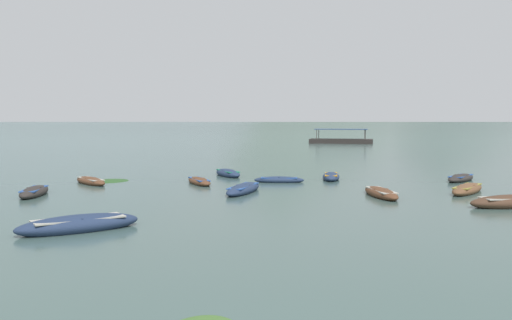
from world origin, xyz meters
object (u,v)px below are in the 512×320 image
(rowboat_5, at_px, (279,180))
(rowboat_6, at_px, (467,189))
(rowboat_9, at_px, (461,178))
(rowboat_4, at_px, (331,177))
(rowboat_12, at_px, (34,192))
(rowboat_10, at_px, (199,181))
(rowboat_8, at_px, (228,173))
(ferry_0, at_px, (341,141))
(rowboat_7, at_px, (381,193))
(rowboat_3, at_px, (91,181))
(rowboat_0, at_px, (243,189))
(rowboat_2, at_px, (79,224))

(rowboat_5, xyz_separation_m, rowboat_6, (9.43, -5.19, 0.04))
(rowboat_9, bearing_deg, rowboat_4, 172.14)
(rowboat_6, distance_m, rowboat_12, 22.27)
(rowboat_10, bearing_deg, rowboat_8, 69.80)
(rowboat_6, xyz_separation_m, ferry_0, (5.22, 59.63, 0.26))
(rowboat_4, distance_m, ferry_0, 54.16)
(rowboat_6, height_order, ferry_0, ferry_0)
(rowboat_6, distance_m, ferry_0, 59.86)
(rowboat_7, xyz_separation_m, rowboat_12, (-17.38, 1.12, 0.01))
(rowboat_7, bearing_deg, rowboat_5, 125.53)
(rowboat_3, relative_size, rowboat_12, 0.97)
(rowboat_12, bearing_deg, rowboat_0, 3.59)
(rowboat_9, distance_m, ferry_0, 54.19)
(rowboat_2, distance_m, rowboat_12, 10.18)
(rowboat_10, distance_m, ferry_0, 58.39)
(rowboat_2, relative_size, rowboat_4, 1.29)
(rowboat_3, height_order, ferry_0, ferry_0)
(rowboat_2, height_order, rowboat_3, rowboat_2)
(rowboat_12, bearing_deg, rowboat_10, 30.09)
(rowboat_5, xyz_separation_m, rowboat_7, (4.55, -6.37, 0.02))
(rowboat_4, height_order, rowboat_12, rowboat_12)
(rowboat_3, height_order, rowboat_7, rowboat_7)
(rowboat_5, bearing_deg, rowboat_12, -157.76)
(rowboat_3, xyz_separation_m, rowboat_6, (20.72, -4.90, 0.02))
(rowboat_10, bearing_deg, rowboat_4, 13.97)
(rowboat_9, distance_m, rowboat_12, 24.90)
(rowboat_10, distance_m, rowboat_12, 9.26)
(rowboat_0, bearing_deg, rowboat_4, 46.52)
(rowboat_4, relative_size, rowboat_7, 0.84)
(rowboat_0, height_order, rowboat_3, rowboat_0)
(rowboat_6, bearing_deg, ferry_0, 85.00)
(rowboat_5, relative_size, ferry_0, 0.30)
(rowboat_2, xyz_separation_m, ferry_0, (22.76, 68.72, 0.23))
(rowboat_10, bearing_deg, rowboat_12, -149.91)
(rowboat_6, bearing_deg, rowboat_4, 131.96)
(rowboat_6, xyz_separation_m, rowboat_12, (-22.27, -0.06, -0.01))
(rowboat_0, height_order, rowboat_2, rowboat_2)
(rowboat_8, bearing_deg, rowboat_10, -110.20)
(rowboat_0, distance_m, rowboat_8, 8.55)
(rowboat_0, height_order, rowboat_5, rowboat_0)
(rowboat_4, distance_m, rowboat_5, 3.75)
(rowboat_5, xyz_separation_m, ferry_0, (14.65, 54.44, 0.30))
(rowboat_2, relative_size, rowboat_7, 1.08)
(rowboat_2, distance_m, rowboat_6, 19.75)
(rowboat_2, distance_m, rowboat_10, 14.06)
(rowboat_4, bearing_deg, rowboat_9, -7.86)
(rowboat_0, relative_size, rowboat_12, 1.21)
(rowboat_0, distance_m, ferry_0, 61.41)
(rowboat_3, bearing_deg, rowboat_7, -20.98)
(rowboat_10, bearing_deg, rowboat_6, -17.83)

